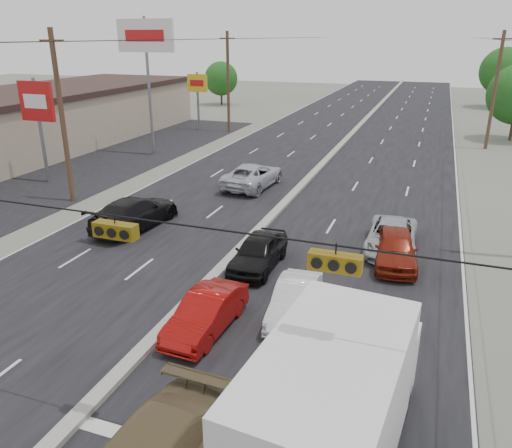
# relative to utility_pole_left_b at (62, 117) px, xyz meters

# --- Properties ---
(ground) EXTENTS (200.00, 200.00, 0.00)m
(ground) POSITION_rel_utility_pole_left_b_xyz_m (12.50, -15.00, -5.11)
(ground) COLOR #606356
(ground) RESTS_ON ground
(road_surface) EXTENTS (20.00, 160.00, 0.02)m
(road_surface) POSITION_rel_utility_pole_left_b_xyz_m (12.50, 15.00, -5.11)
(road_surface) COLOR black
(road_surface) RESTS_ON ground
(center_median) EXTENTS (0.50, 160.00, 0.20)m
(center_median) POSITION_rel_utility_pole_left_b_xyz_m (12.50, 15.00, -5.01)
(center_median) COLOR gray
(center_median) RESTS_ON ground
(strip_mall) EXTENTS (12.00, 42.00, 4.60)m
(strip_mall) POSITION_rel_utility_pole_left_b_xyz_m (-13.50, 10.00, -2.81)
(strip_mall) COLOR tan
(strip_mall) RESTS_ON ground
(parking_lot) EXTENTS (10.00, 42.00, 0.02)m
(parking_lot) POSITION_rel_utility_pole_left_b_xyz_m (-4.50, 10.00, -5.11)
(parking_lot) COLOR black
(parking_lot) RESTS_ON ground
(utility_pole_left_b) EXTENTS (1.60, 0.30, 10.00)m
(utility_pole_left_b) POSITION_rel_utility_pole_left_b_xyz_m (0.00, 0.00, 0.00)
(utility_pole_left_b) COLOR #422D1E
(utility_pole_left_b) RESTS_ON ground
(utility_pole_left_c) EXTENTS (1.60, 0.30, 10.00)m
(utility_pole_left_c) POSITION_rel_utility_pole_left_b_xyz_m (0.00, 25.00, 0.00)
(utility_pole_left_c) COLOR #422D1E
(utility_pole_left_c) RESTS_ON ground
(utility_pole_right_c) EXTENTS (1.60, 0.30, 10.00)m
(utility_pole_right_c) POSITION_rel_utility_pole_left_b_xyz_m (25.00, 25.00, 0.00)
(utility_pole_right_c) COLOR #422D1E
(utility_pole_right_c) RESTS_ON ground
(traffic_signals) EXTENTS (25.00, 0.30, 0.54)m
(traffic_signals) POSITION_rel_utility_pole_left_b_xyz_m (13.90, -15.00, 0.39)
(traffic_signals) COLOR black
(traffic_signals) RESTS_ON ground
(pole_sign_mid) EXTENTS (2.60, 0.25, 7.00)m
(pole_sign_mid) POSITION_rel_utility_pole_left_b_xyz_m (-4.50, 3.00, 0.01)
(pole_sign_mid) COLOR slate
(pole_sign_mid) RESTS_ON ground
(pole_sign_billboard) EXTENTS (5.00, 0.25, 11.00)m
(pole_sign_billboard) POSITION_rel_utility_pole_left_b_xyz_m (-2.00, 13.00, 3.76)
(pole_sign_billboard) COLOR slate
(pole_sign_billboard) RESTS_ON ground
(pole_sign_far) EXTENTS (2.20, 0.25, 6.00)m
(pole_sign_far) POSITION_rel_utility_pole_left_b_xyz_m (-3.50, 25.00, -0.70)
(pole_sign_far) COLOR slate
(pole_sign_far) RESTS_ON ground
(tree_left_far) EXTENTS (4.80, 4.80, 6.12)m
(tree_left_far) POSITION_rel_utility_pole_left_b_xyz_m (-9.50, 45.00, -1.39)
(tree_left_far) COLOR #382619
(tree_left_far) RESTS_ON ground
(tree_right_far) EXTENTS (6.40, 6.40, 8.16)m
(tree_right_far) POSITION_rel_utility_pole_left_b_xyz_m (28.50, 55.00, -0.15)
(tree_right_far) COLOR #382619
(tree_right_far) RESTS_ON ground
(box_truck) EXTENTS (3.30, 7.70, 3.80)m
(box_truck) POSITION_rel_utility_pole_left_b_xyz_m (19.19, -14.87, -3.16)
(box_truck) COLOR black
(box_truck) RESTS_ON ground
(red_sedan) EXTENTS (1.64, 4.19, 1.36)m
(red_sedan) POSITION_rel_utility_pole_left_b_xyz_m (13.90, -10.39, -4.43)
(red_sedan) COLOR #900B08
(red_sedan) RESTS_ON ground
(queue_car_a) EXTENTS (1.74, 4.31, 1.47)m
(queue_car_a) POSITION_rel_utility_pole_left_b_xyz_m (13.90, -5.03, -4.37)
(queue_car_a) COLOR black
(queue_car_a) RESTS_ON ground
(queue_car_b) EXTENTS (1.63, 4.05, 1.31)m
(queue_car_b) POSITION_rel_utility_pole_left_b_xyz_m (16.52, -8.48, -4.45)
(queue_car_b) COLOR white
(queue_car_b) RESTS_ON ground
(queue_car_c) EXTENTS (2.37, 4.94, 1.36)m
(queue_car_c) POSITION_rel_utility_pole_left_b_xyz_m (19.20, -1.18, -4.43)
(queue_car_c) COLOR #AEB0B6
(queue_car_c) RESTS_ON ground
(queue_car_e) EXTENTS (2.32, 4.63, 1.51)m
(queue_car_e) POSITION_rel_utility_pole_left_b_xyz_m (19.50, -2.64, -4.35)
(queue_car_e) COLOR maroon
(queue_car_e) RESTS_ON ground
(oncoming_near) EXTENTS (2.81, 5.82, 1.63)m
(oncoming_near) POSITION_rel_utility_pole_left_b_xyz_m (6.15, -2.62, -4.29)
(oncoming_near) COLOR black
(oncoming_near) RESTS_ON ground
(oncoming_far) EXTENTS (3.06, 5.88, 1.58)m
(oncoming_far) POSITION_rel_utility_pole_left_b_xyz_m (9.41, 6.55, -4.32)
(oncoming_far) COLOR #B7B9BF
(oncoming_far) RESTS_ON ground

